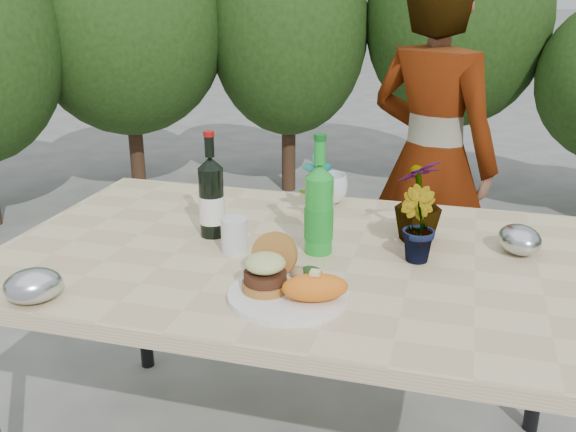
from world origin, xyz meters
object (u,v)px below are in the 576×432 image
(wine_bottle, at_px, (212,198))
(person, at_px, (431,162))
(dinner_plate, at_px, (288,295))
(patio_table, at_px, (296,270))

(wine_bottle, relative_size, person, 0.20)
(dinner_plate, bearing_deg, person, 79.45)
(wine_bottle, distance_m, person, 1.12)
(dinner_plate, relative_size, person, 0.19)
(person, bearing_deg, wine_bottle, 85.20)
(wine_bottle, bearing_deg, dinner_plate, -40.53)
(patio_table, height_order, person, person)
(dinner_plate, bearing_deg, patio_table, 101.19)
(wine_bottle, bearing_deg, patio_table, -5.69)
(patio_table, bearing_deg, dinner_plate, -78.81)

